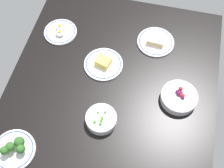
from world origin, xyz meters
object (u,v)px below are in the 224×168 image
Objects in this scene: plate_cheese at (103,64)px; bowl_berries at (179,96)px; plate_sandwich at (156,41)px; plate_broccoli at (14,149)px; plate_eggs at (60,31)px; bowl_peas at (101,119)px.

plate_cheese is 42.16cm from bowl_berries.
plate_sandwich is (-31.67, -16.30, -1.18)cm from bowl_berries.
plate_sandwich is at bearing 145.08° from plate_broccoli.
plate_eggs is (-26.43, -69.48, -1.28)cm from bowl_berries.
plate_broccoli is (42.72, -68.23, -0.23)cm from bowl_berries.
plate_cheese is 31.85cm from bowl_peas.
plate_broccoli is at bearing -56.63° from bowl_peas.
plate_eggs is (-46.61, -35.46, -1.40)cm from bowl_peas.
plate_broccoli is 69.16cm from plate_eggs.
bowl_berries is 74.34cm from plate_eggs.
plate_cheese is 1.12× the size of plate_eggs.
bowl_peas is 58.59cm from plate_eggs.
plate_cheese is 1.38× the size of bowl_peas.
bowl_peas is 0.76× the size of plate_broccoli.
bowl_berries is 0.93× the size of plate_broccoli.
plate_cheese reaches higher than plate_sandwich.
plate_cheese is at bearing -167.86° from bowl_peas.
plate_cheese reaches higher than plate_eggs.
plate_sandwich is 90.72cm from plate_broccoli.
plate_cheese is at bearing 152.84° from plate_broccoli.
plate_eggs is at bearing -178.96° from plate_broccoli.
bowl_peas is at bearing 37.27° from plate_eggs.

